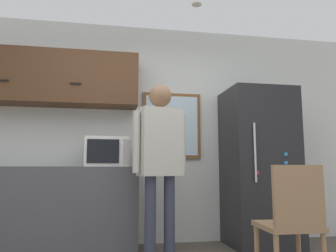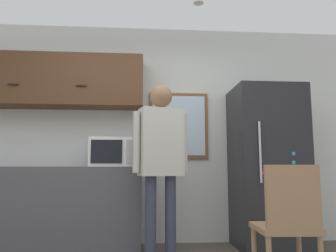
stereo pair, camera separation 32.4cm
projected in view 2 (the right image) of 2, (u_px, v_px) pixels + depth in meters
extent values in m
cube|color=silver|center=(146.00, 132.00, 4.12)|extent=(6.00, 0.06, 2.70)
cube|color=#4C4C51|center=(44.00, 208.00, 3.60)|extent=(2.15, 0.58, 0.91)
cube|color=#51331E|center=(53.00, 81.00, 3.90)|extent=(2.15, 0.36, 0.62)
cube|color=black|center=(13.00, 84.00, 3.67)|extent=(0.12, 0.01, 0.01)
cube|color=black|center=(81.00, 86.00, 3.72)|extent=(0.12, 0.01, 0.01)
cube|color=white|center=(112.00, 152.00, 3.68)|extent=(0.47, 0.40, 0.32)
cube|color=black|center=(107.00, 151.00, 3.47)|extent=(0.33, 0.01, 0.25)
cube|color=#B2B2B2|center=(129.00, 152.00, 3.49)|extent=(0.07, 0.01, 0.26)
cylinder|color=#33384C|center=(151.00, 219.00, 3.17)|extent=(0.11, 0.11, 0.82)
cylinder|color=#33384C|center=(170.00, 218.00, 3.24)|extent=(0.11, 0.11, 0.82)
cube|color=beige|center=(161.00, 142.00, 3.30)|extent=(0.47, 0.33, 0.68)
sphere|color=#8C6647|center=(161.00, 96.00, 3.36)|extent=(0.23, 0.23, 0.23)
cylinder|color=beige|center=(136.00, 142.00, 3.21)|extent=(0.07, 0.07, 0.60)
cylinder|color=beige|center=(184.00, 143.00, 3.38)|extent=(0.07, 0.07, 0.60)
cube|color=#232326|center=(268.00, 166.00, 3.79)|extent=(0.77, 0.68, 1.84)
cylinder|color=silver|center=(260.00, 152.00, 3.44)|extent=(0.02, 0.02, 0.64)
cube|color=#338CDB|center=(294.00, 163.00, 3.47)|extent=(0.04, 0.01, 0.04)
cube|color=#338CDB|center=(294.00, 154.00, 3.48)|extent=(0.04, 0.01, 0.04)
cube|color=red|center=(263.00, 173.00, 3.43)|extent=(0.04, 0.01, 0.04)
cube|color=#997551|center=(284.00, 228.00, 2.51)|extent=(0.45, 0.45, 0.04)
cube|color=#997551|center=(293.00, 197.00, 2.35)|extent=(0.40, 0.06, 0.46)
cube|color=brown|center=(179.00, 126.00, 4.12)|extent=(0.74, 0.04, 0.83)
cube|color=silver|center=(179.00, 125.00, 4.10)|extent=(0.66, 0.01, 0.75)
cylinder|color=white|center=(198.00, 3.00, 3.55)|extent=(0.11, 0.11, 0.01)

